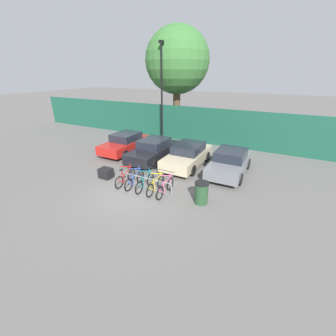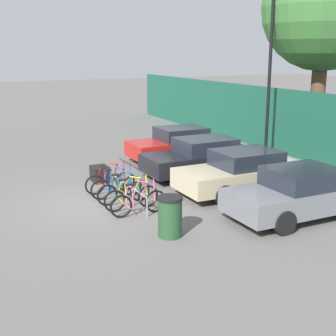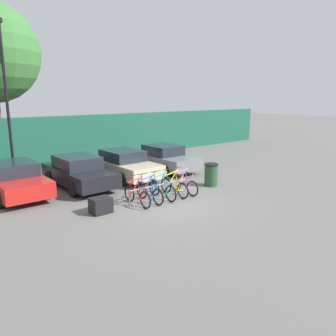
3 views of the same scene
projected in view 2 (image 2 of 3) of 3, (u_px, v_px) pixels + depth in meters
name	position (u px, v px, depth m)	size (l,w,h in m)	color
ground_plane	(104.00, 203.00, 14.28)	(120.00, 120.00, 0.00)	#605E5B
bike_rack	(128.00, 187.00, 14.19)	(2.92, 0.04, 0.57)	gray
bicycle_red	(110.00, 182.00, 15.18)	(0.68, 1.71, 1.05)	black
bicycle_blue	(117.00, 186.00, 14.68)	(0.68, 1.71, 1.05)	black
bicycle_teal	(124.00, 191.00, 14.13)	(0.68, 1.71, 1.05)	black
bicycle_yellow	(132.00, 197.00, 13.59)	(0.68, 1.71, 1.05)	black
bicycle_pink	(139.00, 202.00, 13.12)	(0.68, 1.71, 1.05)	black
car_red	(179.00, 144.00, 19.65)	(1.91, 4.22, 1.40)	red
car_black	(203.00, 157.00, 17.23)	(1.91, 4.40, 1.40)	black
car_beige	(244.00, 172.00, 15.15)	(1.91, 4.39, 1.40)	#C1B28E
car_grey	(300.00, 193.00, 12.90)	(1.91, 4.13, 1.40)	slate
lamp_post	(270.00, 59.00, 19.59)	(0.24, 0.44, 7.58)	black
trash_bin	(170.00, 216.00, 11.59)	(0.63, 0.63, 1.03)	#234728
cargo_crate	(100.00, 174.00, 16.52)	(0.70, 0.56, 0.55)	black
tree_behind_hoarding	(324.00, 8.00, 20.29)	(5.47, 5.47, 9.07)	brown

